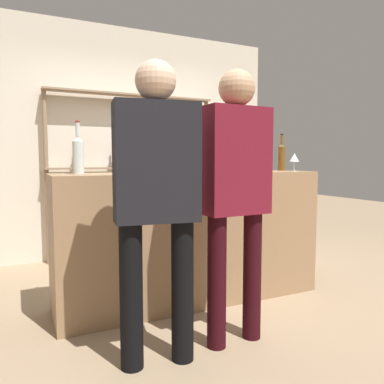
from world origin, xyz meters
The scene contains 15 objects.
ground_plane centered at (0.00, 0.00, 0.00)m, with size 16.00×16.00×0.00m, color #9E8466.
bar_counter centered at (0.00, 0.00, 0.54)m, with size 2.23×0.54×1.08m, color #997551.
back_wall centered at (0.00, 1.87, 1.40)m, with size 3.83×0.12×2.80m, color beige.
back_shelf centered at (-0.01, 1.69, 1.30)m, with size 2.06×0.18×1.98m.
counter_bottle_0 centered at (-0.90, 0.06, 1.23)m, with size 0.08×0.08×0.39m.
counter_bottle_1 centered at (0.71, 0.01, 1.21)m, with size 0.07×0.07×0.34m.
counter_bottle_2 centered at (-0.12, 0.07, 1.21)m, with size 0.07×0.07×0.32m.
counter_bottle_3 centered at (1.00, 0.09, 1.22)m, with size 0.07×0.07×0.35m.
counter_bottle_4 centered at (-0.11, -0.03, 1.23)m, with size 0.08×0.08×0.36m.
counter_bottle_5 centered at (0.45, -0.01, 1.20)m, with size 0.08×0.08×0.31m.
wine_glass centered at (1.00, -0.09, 1.21)m, with size 0.09×0.09×0.17m.
ice_bucket centered at (-0.31, 0.08, 1.21)m, with size 0.22×0.22×0.25m.
customer_left centered at (-0.61, -0.82, 1.02)m, with size 0.49×0.27×1.73m.
server_behind_counter centered at (0.22, 0.68, 1.02)m, with size 0.54×0.36×1.75m.
customer_center centered at (-0.07, -0.79, 1.04)m, with size 0.44×0.23×1.74m.
Camera 1 is at (-1.32, -2.80, 1.19)m, focal length 35.00 mm.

